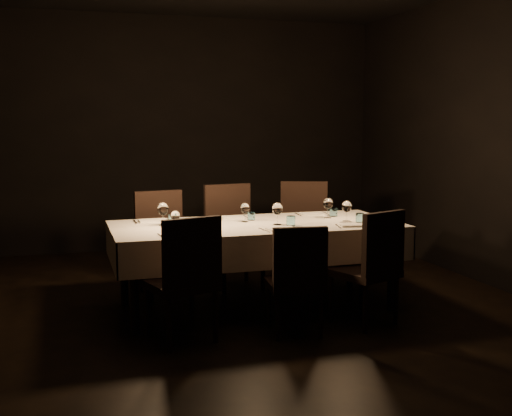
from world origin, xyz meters
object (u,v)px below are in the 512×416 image
object	(u,v)px
chair_near_left	(185,274)
chair_far_center	(232,231)
dining_table	(256,232)
chair_far_right	(304,227)
chair_near_center	(297,275)
chair_near_right	(372,263)
chair_far_left	(162,237)

from	to	relation	value
chair_near_left	chair_far_center	distance (m)	1.76
dining_table	chair_far_right	distance (m)	1.16
chair_far_right	chair_far_center	bearing A→B (deg)	-158.34
chair_near_center	chair_far_center	world-z (taller)	chair_far_center
chair_near_left	chair_near_center	xyz separation A→B (m)	(0.85, -0.08, -0.05)
dining_table	chair_near_center	world-z (taller)	chair_near_center
chair_near_center	chair_far_center	size ratio (longest dim) A/B	0.85
dining_table	chair_far_center	size ratio (longest dim) A/B	2.46
dining_table	chair_far_center	xyz separation A→B (m)	(-0.00, 0.83, -0.13)
dining_table	chair_far_center	distance (m)	0.84
chair_far_right	chair_near_left	bearing A→B (deg)	-114.12
dining_table	chair_near_center	size ratio (longest dim) A/B	2.89
chair_near_center	chair_near_right	distance (m)	0.67
chair_near_left	chair_near_center	distance (m)	0.86
chair_near_right	chair_far_left	bearing A→B (deg)	-68.37
dining_table	chair_near_right	xyz separation A→B (m)	(0.75, -0.77, -0.16)
chair_far_right	chair_near_right	bearing A→B (deg)	-71.15
dining_table	chair_far_center	bearing A→B (deg)	90.05
chair_near_right	chair_near_center	bearing A→B (deg)	-16.73
chair_far_left	chair_near_right	bearing A→B (deg)	-54.05
chair_near_right	chair_near_left	bearing A→B (deg)	-22.59
chair_near_left	chair_far_left	size ratio (longest dim) A/B	0.98
chair_near_center	chair_far_center	distance (m)	1.66
dining_table	chair_far_left	world-z (taller)	chair_far_left
chair_near_left	chair_far_right	world-z (taller)	chair_far_right
dining_table	chair_far_right	xyz separation A→B (m)	(0.78, 0.85, -0.13)
chair_far_center	chair_far_right	distance (m)	0.78
chair_near_right	chair_far_left	world-z (taller)	chair_far_left
chair_near_right	chair_far_right	distance (m)	1.62
chair_far_left	chair_far_right	bearing A→B (deg)	-4.56
chair_near_center	chair_far_left	xyz separation A→B (m)	(-0.79, 1.60, 0.05)
chair_near_left	chair_far_left	distance (m)	1.52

